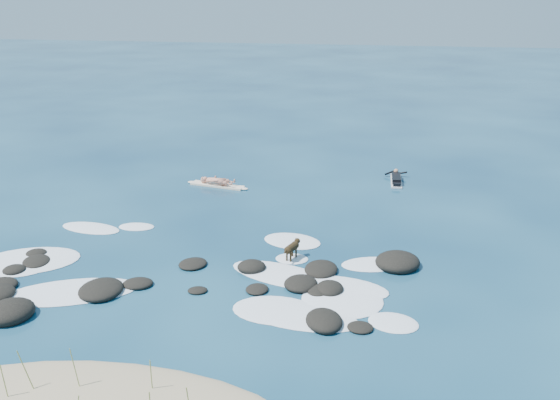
# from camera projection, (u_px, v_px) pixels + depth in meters

# --- Properties ---
(ground) EXTENTS (160.00, 160.00, 0.00)m
(ground) POSITION_uv_depth(u_px,v_px,m) (209.00, 262.00, 20.54)
(ground) COLOR #0A2642
(ground) RESTS_ON ground
(dune_grass) EXTENTS (4.17, 1.84, 1.07)m
(dune_grass) POSITION_uv_depth(u_px,v_px,m) (77.00, 396.00, 12.87)
(dune_grass) COLOR olive
(dune_grass) RESTS_ON ground
(reef_rocks) EXTENTS (14.55, 7.07, 0.58)m
(reef_rocks) POSITION_uv_depth(u_px,v_px,m) (193.00, 284.00, 18.79)
(reef_rocks) COLOR black
(reef_rocks) RESTS_ON ground
(breaking_foam) EXTENTS (14.72, 7.56, 0.12)m
(breaking_foam) POSITION_uv_depth(u_px,v_px,m) (202.00, 277.00, 19.43)
(breaking_foam) COLOR white
(breaking_foam) RESTS_ON ground
(standing_surfer_rig) EXTENTS (3.03, 1.00, 1.73)m
(standing_surfer_rig) POSITION_uv_depth(u_px,v_px,m) (217.00, 172.00, 28.01)
(standing_surfer_rig) COLOR #F8E5C6
(standing_surfer_rig) RESTS_ON ground
(paddling_surfer_rig) EXTENTS (1.07, 2.38, 0.41)m
(paddling_surfer_rig) POSITION_uv_depth(u_px,v_px,m) (396.00, 179.00, 28.82)
(paddling_surfer_rig) COLOR silver
(paddling_surfer_rig) RESTS_ON ground
(dog) EXTENTS (0.49, 1.03, 0.68)m
(dog) POSITION_uv_depth(u_px,v_px,m) (292.00, 247.00, 20.54)
(dog) COLOR black
(dog) RESTS_ON ground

